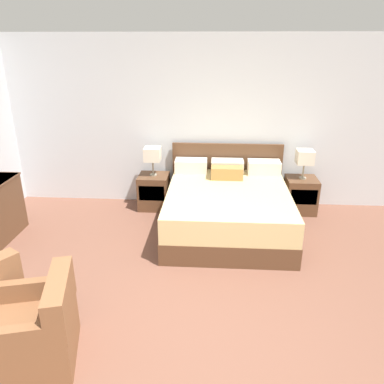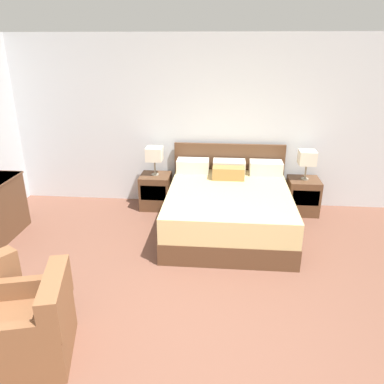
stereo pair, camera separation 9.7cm
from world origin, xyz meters
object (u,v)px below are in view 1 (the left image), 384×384
armchair_companion (36,331)px  nightstand_left (154,191)px  bed (227,208)px  nightstand_right (300,195)px  table_lamp_left (152,155)px  table_lamp_right (305,157)px

armchair_companion → nightstand_left: bearing=81.6°
bed → nightstand_right: bearing=30.6°
nightstand_right → table_lamp_left: 2.38m
table_lamp_left → armchair_companion: bearing=-98.4°
bed → table_lamp_left: (-1.15, 0.68, 0.55)m
table_lamp_left → table_lamp_right: (2.30, 0.00, 0.00)m
bed → table_lamp_left: 1.45m
table_lamp_left → nightstand_left: bearing=-90.0°
nightstand_right → table_lamp_left: size_ratio=1.21×
nightstand_right → table_lamp_right: size_ratio=1.21×
nightstand_left → table_lamp_left: 0.61m
nightstand_left → bed: bearing=-30.6°
nightstand_left → table_lamp_right: 2.38m
table_lamp_right → armchair_companion: 4.25m
table_lamp_right → armchair_companion: table_lamp_right is taller
table_lamp_left → armchair_companion: 3.25m
bed → nightstand_left: bearing=149.4°
bed → table_lamp_right: (1.15, 0.68, 0.55)m
nightstand_left → nightstand_right: (2.30, 0.00, 0.00)m
nightstand_right → table_lamp_right: (0.00, 0.00, 0.61)m
nightstand_right → table_lamp_right: table_lamp_right is taller
table_lamp_left → armchair_companion: (-0.47, -3.16, -0.60)m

